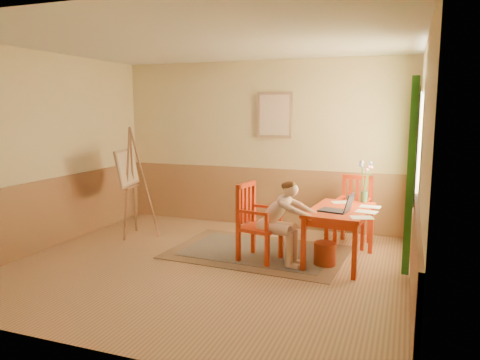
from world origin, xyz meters
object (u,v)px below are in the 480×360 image
at_px(table, 340,215).
at_px(chair_left, 256,222).
at_px(chair_back, 354,210).
at_px(easel, 129,172).
at_px(laptop, 339,208).
at_px(figure, 280,218).

relative_size(table, chair_left, 1.22).
height_order(chair_back, easel, easel).
distance_m(chair_left, laptop, 1.09).
distance_m(figure, laptop, 0.75).
bearing_deg(chair_back, chair_left, -133.03).
relative_size(chair_back, laptop, 2.26).
bearing_deg(chair_back, table, -95.00).
distance_m(chair_left, easel, 2.35).
relative_size(table, laptop, 2.79).
distance_m(chair_back, laptop, 1.15).
bearing_deg(chair_left, laptop, 4.78).
height_order(laptop, easel, easel).
bearing_deg(table, chair_left, -164.16).
bearing_deg(easel, table, -2.57).
bearing_deg(chair_left, figure, -8.86).
bearing_deg(laptop, table, 91.98).
relative_size(chair_left, easel, 0.60).
xyz_separation_m(chair_back, easel, (-3.37, -0.76, 0.51)).
xyz_separation_m(chair_left, figure, (0.34, -0.05, 0.09)).
relative_size(table, figure, 1.14).
distance_m(chair_left, figure, 0.35).
bearing_deg(chair_left, easel, 168.81).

